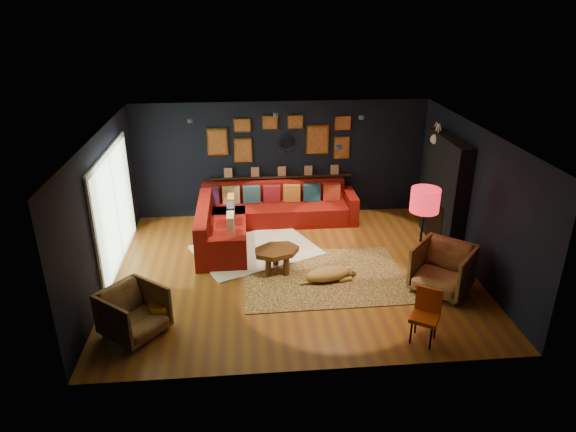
{
  "coord_description": "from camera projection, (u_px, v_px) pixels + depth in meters",
  "views": [
    {
      "loc": [
        -0.86,
        -8.26,
        4.69
      ],
      "look_at": [
        -0.08,
        0.3,
        0.98
      ],
      "focal_mm": 32.0,
      "sensor_mm": 36.0,
      "label": 1
    }
  ],
  "objects": [
    {
      "name": "orange_chair",
      "position": [
        426.0,
        311.0,
        7.43
      ],
      "size": [
        0.53,
        0.53,
        0.81
      ],
      "rotation": [
        0.0,
        0.0,
        -0.56
      ],
      "color": "black",
      "rests_on": "ground"
    },
    {
      "name": "armchair_right",
      "position": [
        443.0,
        266.0,
        8.68
      ],
      "size": [
        1.23,
        1.22,
        0.92
      ],
      "primitive_type": "imported",
      "rotation": [
        0.0,
        0.0,
        -0.72
      ],
      "color": "tan",
      "rests_on": "ground"
    },
    {
      "name": "pouf",
      "position": [
        224.0,
        229.0,
        10.67
      ],
      "size": [
        0.53,
        0.53,
        0.35
      ],
      "primitive_type": "cylinder",
      "color": "maroon",
      "rests_on": "shag_rug"
    },
    {
      "name": "sliding_door",
      "position": [
        115.0,
        209.0,
        9.33
      ],
      "size": [
        0.06,
        2.8,
        2.2
      ],
      "color": "white",
      "rests_on": "ground"
    },
    {
      "name": "gold_stool",
      "position": [
        160.0,
        314.0,
        7.83
      ],
      "size": [
        0.33,
        0.33,
        0.41
      ],
      "primitive_type": "cylinder",
      "color": "gold",
      "rests_on": "ground"
    },
    {
      "name": "armchair_left",
      "position": [
        133.0,
        310.0,
        7.56
      ],
      "size": [
        1.1,
        1.1,
        0.83
      ],
      "primitive_type": "imported",
      "rotation": [
        0.0,
        0.0,
        0.88
      ],
      "color": "tan",
      "rests_on": "ground"
    },
    {
      "name": "ceiling_spots",
      "position": [
        290.0,
        124.0,
        9.2
      ],
      "size": [
        3.3,
        2.5,
        0.06
      ],
      "color": "black",
      "rests_on": "room_walls"
    },
    {
      "name": "sectional",
      "position": [
        257.0,
        217.0,
        10.96
      ],
      "size": [
        3.41,
        2.69,
        0.86
      ],
      "color": "maroon",
      "rests_on": "ground"
    },
    {
      "name": "shag_rug",
      "position": [
        256.0,
        250.0,
        10.21
      ],
      "size": [
        2.74,
        2.43,
        0.03
      ],
      "primitive_type": "cube",
      "rotation": [
        0.0,
        0.0,
        0.42
      ],
      "color": "white",
      "rests_on": "ground"
    },
    {
      "name": "deer_head",
      "position": [
        444.0,
        139.0,
        10.21
      ],
      "size": [
        0.5,
        0.28,
        0.45
      ],
      "color": "white",
      "rests_on": "fireplace"
    },
    {
      "name": "fireplace",
      "position": [
        444.0,
        196.0,
        10.16
      ],
      "size": [
        0.31,
        1.6,
        2.2
      ],
      "color": "black",
      "rests_on": "ground"
    },
    {
      "name": "gallery_wall",
      "position": [
        281.0,
        138.0,
        11.25
      ],
      "size": [
        3.15,
        0.04,
        1.02
      ],
      "color": "gold",
      "rests_on": "room_walls"
    },
    {
      "name": "leopard_rug",
      "position": [
        324.0,
        277.0,
        9.25
      ],
      "size": [
        2.93,
        2.11,
        0.02
      ],
      "primitive_type": "cube",
      "rotation": [
        0.0,
        0.0,
        0.01
      ],
      "color": "tan",
      "rests_on": "ground"
    },
    {
      "name": "room_walls",
      "position": [
        294.0,
        190.0,
        8.85
      ],
      "size": [
        6.5,
        6.5,
        6.5
      ],
      "color": "black",
      "rests_on": "ground"
    },
    {
      "name": "floor",
      "position": [
        294.0,
        271.0,
        9.48
      ],
      "size": [
        6.5,
        6.5,
        0.0
      ],
      "primitive_type": "plane",
      "color": "brown",
      "rests_on": "ground"
    },
    {
      "name": "floor_lamp",
      "position": [
        425.0,
        204.0,
        8.52
      ],
      "size": [
        0.49,
        0.49,
        1.77
      ],
      "color": "black",
      "rests_on": "ground"
    },
    {
      "name": "dog",
      "position": [
        328.0,
        272.0,
        9.07
      ],
      "size": [
        1.18,
        0.73,
        0.35
      ],
      "primitive_type": null,
      "rotation": [
        0.0,
        0.0,
        0.18
      ],
      "color": "#AD8549",
      "rests_on": "leopard_rug"
    },
    {
      "name": "coffee_table",
      "position": [
        277.0,
        253.0,
        9.3
      ],
      "size": [
        1.04,
        0.9,
        0.44
      ],
      "rotation": [
        0.0,
        0.0,
        0.34
      ],
      "color": "#5C2E13",
      "rests_on": "shag_rug"
    },
    {
      "name": "sunburst_mirror",
      "position": [
        286.0,
        142.0,
        11.31
      ],
      "size": [
        0.47,
        0.16,
        0.47
      ],
      "color": "silver",
      "rests_on": "room_walls"
    },
    {
      "name": "ledge",
      "position": [
        282.0,
        177.0,
        11.57
      ],
      "size": [
        3.2,
        0.12,
        0.04
      ],
      "primitive_type": "cube",
      "color": "black",
      "rests_on": "room_walls"
    }
  ]
}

